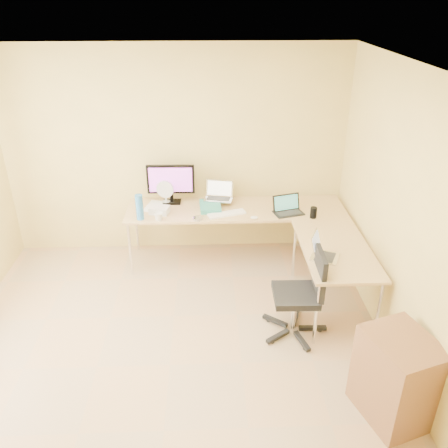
{
  "coord_description": "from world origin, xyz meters",
  "views": [
    {
      "loc": [
        0.38,
        -3.25,
        3.13
      ],
      "look_at": [
        0.55,
        1.1,
        0.9
      ],
      "focal_mm": 37.17,
      "sensor_mm": 36.0,
      "label": 1
    }
  ],
  "objects_px": {
    "monitor": "(171,184)",
    "laptop_return": "(326,249)",
    "laptop_black": "(289,205)",
    "office_chair": "(296,291)",
    "laptop_center": "(218,191)",
    "desk_return": "(332,277)",
    "water_bottle": "(139,207)",
    "mug": "(158,217)",
    "desk_main": "(236,234)",
    "desk_fan": "(166,192)",
    "cabinet": "(396,379)",
    "keyboard": "(227,214)"
  },
  "relations": [
    {
      "from": "laptop_center",
      "to": "keyboard",
      "type": "xyz_separation_m",
      "value": [
        0.09,
        -0.32,
        -0.16
      ]
    },
    {
      "from": "desk_return",
      "to": "laptop_center",
      "type": "xyz_separation_m",
      "value": [
        -1.18,
        1.15,
        0.53
      ]
    },
    {
      "from": "desk_main",
      "to": "desk_fan",
      "type": "xyz_separation_m",
      "value": [
        -0.86,
        0.2,
        0.5
      ]
    },
    {
      "from": "monitor",
      "to": "cabinet",
      "type": "distance_m",
      "value": 3.33
    },
    {
      "from": "mug",
      "to": "laptop_return",
      "type": "height_order",
      "value": "laptop_return"
    },
    {
      "from": "desk_main",
      "to": "laptop_black",
      "type": "xyz_separation_m",
      "value": [
        0.62,
        -0.17,
        0.47
      ]
    },
    {
      "from": "laptop_black",
      "to": "office_chair",
      "type": "xyz_separation_m",
      "value": [
        -0.12,
        -1.25,
        -0.34
      ]
    },
    {
      "from": "mug",
      "to": "desk_fan",
      "type": "xyz_separation_m",
      "value": [
        0.05,
        0.5,
        0.09
      ]
    },
    {
      "from": "desk_fan",
      "to": "laptop_black",
      "type": "bearing_deg",
      "value": 2.16
    },
    {
      "from": "desk_main",
      "to": "monitor",
      "type": "xyz_separation_m",
      "value": [
        -0.79,
        0.2,
        0.61
      ]
    },
    {
      "from": "keyboard",
      "to": "office_chair",
      "type": "height_order",
      "value": "office_chair"
    },
    {
      "from": "laptop_center",
      "to": "office_chair",
      "type": "xyz_separation_m",
      "value": [
        0.71,
        -1.57,
        -0.4
      ]
    },
    {
      "from": "cabinet",
      "to": "desk_main",
      "type": "bearing_deg",
      "value": 96.29
    },
    {
      "from": "laptop_return",
      "to": "keyboard",
      "type": "bearing_deg",
      "value": 67.5
    },
    {
      "from": "water_bottle",
      "to": "cabinet",
      "type": "height_order",
      "value": "water_bottle"
    },
    {
      "from": "monitor",
      "to": "desk_fan",
      "type": "xyz_separation_m",
      "value": [
        -0.07,
        0.0,
        -0.11
      ]
    },
    {
      "from": "desk_main",
      "to": "desk_fan",
      "type": "distance_m",
      "value": 1.02
    },
    {
      "from": "keyboard",
      "to": "water_bottle",
      "type": "bearing_deg",
      "value": 166.34
    },
    {
      "from": "laptop_center",
      "to": "mug",
      "type": "bearing_deg",
      "value": -135.68
    },
    {
      "from": "desk_main",
      "to": "cabinet",
      "type": "distance_m",
      "value": 2.7
    },
    {
      "from": "water_bottle",
      "to": "office_chair",
      "type": "bearing_deg",
      "value": -35.73
    },
    {
      "from": "desk_fan",
      "to": "laptop_return",
      "type": "xyz_separation_m",
      "value": [
        1.68,
        -1.39,
        -0.04
      ]
    },
    {
      "from": "laptop_black",
      "to": "cabinet",
      "type": "xyz_separation_m",
      "value": [
        0.51,
        -2.28,
        -0.48
      ]
    },
    {
      "from": "desk_main",
      "to": "water_bottle",
      "type": "xyz_separation_m",
      "value": [
        -1.13,
        -0.25,
        0.52
      ]
    },
    {
      "from": "monitor",
      "to": "laptop_return",
      "type": "bearing_deg",
      "value": -39.52
    },
    {
      "from": "office_chair",
      "to": "desk_return",
      "type": "bearing_deg",
      "value": 42.78
    },
    {
      "from": "laptop_center",
      "to": "cabinet",
      "type": "relative_size",
      "value": 0.43
    },
    {
      "from": "desk_return",
      "to": "monitor",
      "type": "relative_size",
      "value": 2.24
    },
    {
      "from": "desk_return",
      "to": "monitor",
      "type": "height_order",
      "value": "monitor"
    },
    {
      "from": "laptop_center",
      "to": "desk_fan",
      "type": "distance_m",
      "value": 0.66
    },
    {
      "from": "desk_main",
      "to": "office_chair",
      "type": "bearing_deg",
      "value": -70.69
    },
    {
      "from": "laptop_center",
      "to": "desk_return",
      "type": "bearing_deg",
      "value": -32.05
    },
    {
      "from": "desk_main",
      "to": "desk_fan",
      "type": "height_order",
      "value": "desk_fan"
    },
    {
      "from": "water_bottle",
      "to": "laptop_black",
      "type": "bearing_deg",
      "value": 2.63
    },
    {
      "from": "monitor",
      "to": "water_bottle",
      "type": "relative_size",
      "value": 1.91
    },
    {
      "from": "monitor",
      "to": "cabinet",
      "type": "height_order",
      "value": "monitor"
    },
    {
      "from": "laptop_black",
      "to": "mug",
      "type": "relative_size",
      "value": 3.2
    },
    {
      "from": "laptop_return",
      "to": "office_chair",
      "type": "relative_size",
      "value": 0.33
    },
    {
      "from": "laptop_return",
      "to": "cabinet",
      "type": "bearing_deg",
      "value": -141.15
    },
    {
      "from": "desk_main",
      "to": "office_chair",
      "type": "distance_m",
      "value": 1.51
    },
    {
      "from": "desk_return",
      "to": "laptop_center",
      "type": "bearing_deg",
      "value": 135.89
    },
    {
      "from": "monitor",
      "to": "water_bottle",
      "type": "distance_m",
      "value": 0.57
    },
    {
      "from": "monitor",
      "to": "laptop_black",
      "type": "height_order",
      "value": "monitor"
    },
    {
      "from": "water_bottle",
      "to": "desk_fan",
      "type": "xyz_separation_m",
      "value": [
        0.26,
        0.45,
        -0.01
      ]
    },
    {
      "from": "desk_return",
      "to": "mug",
      "type": "height_order",
      "value": "mug"
    },
    {
      "from": "laptop_black",
      "to": "water_bottle",
      "type": "height_order",
      "value": "water_bottle"
    },
    {
      "from": "mug",
      "to": "cabinet",
      "type": "height_order",
      "value": "mug"
    },
    {
      "from": "desk_fan",
      "to": "office_chair",
      "type": "height_order",
      "value": "desk_fan"
    },
    {
      "from": "laptop_center",
      "to": "keyboard",
      "type": "distance_m",
      "value": 0.37
    },
    {
      "from": "monitor",
      "to": "cabinet",
      "type": "bearing_deg",
      "value": -52.72
    }
  ]
}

